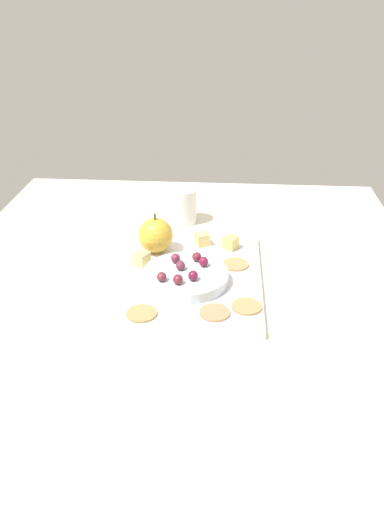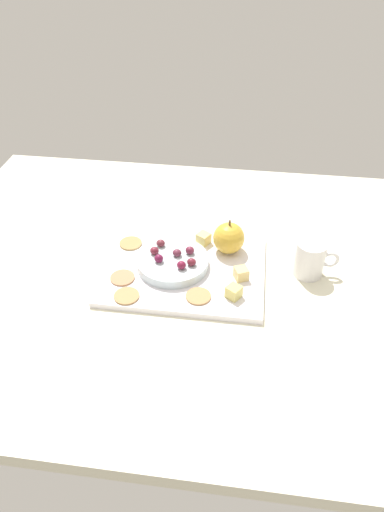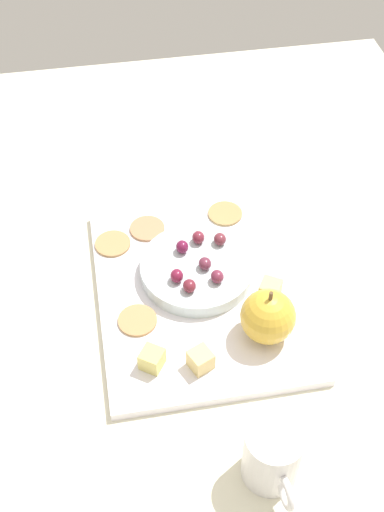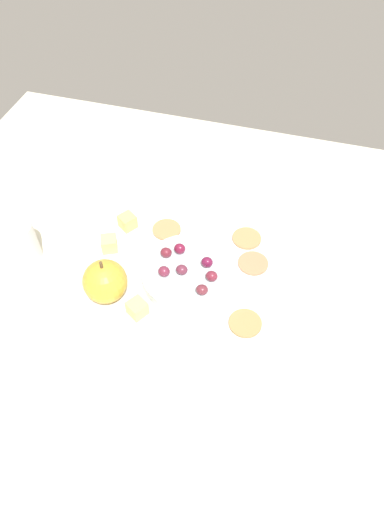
# 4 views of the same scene
# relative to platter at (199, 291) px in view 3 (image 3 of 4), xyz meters

# --- Properties ---
(table) EXTENTS (1.17, 0.97, 0.03)m
(table) POSITION_rel_platter_xyz_m (0.04, -0.01, -0.02)
(table) COLOR silver
(table) RESTS_ON ground
(platter) EXTENTS (0.36, 0.28, 0.01)m
(platter) POSITION_rel_platter_xyz_m (0.00, 0.00, 0.00)
(platter) COLOR white
(platter) RESTS_ON table
(serving_dish) EXTENTS (0.16, 0.16, 0.02)m
(serving_dish) POSITION_rel_platter_xyz_m (0.03, -0.00, 0.02)
(serving_dish) COLOR silver
(serving_dish) RESTS_ON platter
(apple_whole) EXTENTS (0.07, 0.07, 0.07)m
(apple_whole) POSITION_rel_platter_xyz_m (-0.09, -0.07, 0.04)
(apple_whole) COLOR gold
(apple_whole) RESTS_ON platter
(apple_stem) EXTENTS (0.01, 0.01, 0.01)m
(apple_stem) POSITION_rel_platter_xyz_m (-0.09, -0.07, 0.09)
(apple_stem) COLOR brown
(apple_stem) RESTS_ON apple_whole
(cheese_cube_0) EXTENTS (0.04, 0.04, 0.03)m
(cheese_cube_0) POSITION_rel_platter_xyz_m (-0.13, 0.02, 0.02)
(cheese_cube_0) COLOR #E5C979
(cheese_cube_0) RESTS_ON platter
(cheese_cube_1) EXTENTS (0.04, 0.04, 0.03)m
(cheese_cube_1) POSITION_rel_platter_xyz_m (-0.03, -0.09, 0.02)
(cheese_cube_1) COLOR #E9D377
(cheese_cube_1) RESTS_ON platter
(cheese_cube_2) EXTENTS (0.04, 0.04, 0.03)m
(cheese_cube_2) POSITION_rel_platter_xyz_m (-0.11, 0.08, 0.02)
(cheese_cube_2) COLOR #E0D16C
(cheese_cube_2) RESTS_ON platter
(cracker_0) EXTENTS (0.05, 0.05, 0.00)m
(cracker_0) POSITION_rel_platter_xyz_m (-0.04, 0.09, 0.01)
(cracker_0) COLOR tan
(cracker_0) RESTS_ON platter
(cracker_1) EXTENTS (0.05, 0.05, 0.00)m
(cracker_1) POSITION_rel_platter_xyz_m (0.14, -0.07, 0.01)
(cracker_1) COLOR tan
(cracker_1) RESTS_ON platter
(cracker_2) EXTENTS (0.05, 0.05, 0.00)m
(cracker_2) POSITION_rel_platter_xyz_m (0.13, 0.06, 0.01)
(cracker_2) COLOR tan
(cracker_2) RESTS_ON platter
(cracker_3) EXTENTS (0.05, 0.05, 0.00)m
(cracker_3) POSITION_rel_platter_xyz_m (0.10, 0.11, 0.01)
(cracker_3) COLOR tan
(cracker_3) RESTS_ON platter
(grape_0) EXTENTS (0.02, 0.02, 0.02)m
(grape_0) POSITION_rel_platter_xyz_m (0.02, -0.01, 0.04)
(grape_0) COLOR brown
(grape_0) RESTS_ON serving_dish
(grape_1) EXTENTS (0.02, 0.02, 0.02)m
(grape_1) POSITION_rel_platter_xyz_m (-0.02, 0.02, 0.04)
(grape_1) COLOR maroon
(grape_1) RESTS_ON serving_dish
(grape_2) EXTENTS (0.02, 0.02, 0.02)m
(grape_2) POSITION_rel_platter_xyz_m (0.05, 0.02, 0.04)
(grape_2) COLOR maroon
(grape_2) RESTS_ON serving_dish
(grape_3) EXTENTS (0.02, 0.02, 0.02)m
(grape_3) POSITION_rel_platter_xyz_m (0.07, -0.01, 0.04)
(grape_3) COLOR maroon
(grape_3) RESTS_ON serving_dish
(grape_4) EXTENTS (0.02, 0.02, 0.02)m
(grape_4) POSITION_rel_platter_xyz_m (-0.01, -0.02, 0.04)
(grape_4) COLOR maroon
(grape_4) RESTS_ON serving_dish
(grape_5) EXTENTS (0.02, 0.02, 0.02)m
(grape_5) POSITION_rel_platter_xyz_m (0.00, 0.03, 0.04)
(grape_5) COLOR maroon
(grape_5) RESTS_ON serving_dish
(grape_6) EXTENTS (0.02, 0.02, 0.02)m
(grape_6) POSITION_rel_platter_xyz_m (0.06, -0.04, 0.04)
(grape_6) COLOR maroon
(grape_6) RESTS_ON serving_dish
(cup) EXTENTS (0.10, 0.07, 0.08)m
(cup) POSITION_rel_platter_xyz_m (-0.27, -0.03, 0.03)
(cup) COLOR silver
(cup) RESTS_ON table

